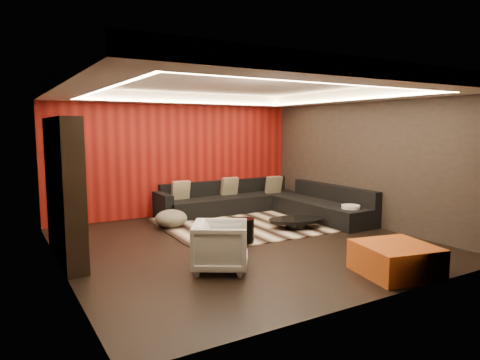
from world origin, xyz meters
TOP-DOWN VIEW (x-y plane):
  - floor at (0.00, 0.00)m, footprint 6.00×6.00m
  - ceiling at (0.00, 0.00)m, footprint 6.00×6.00m
  - wall_back at (0.00, 3.01)m, footprint 6.00×0.02m
  - wall_left at (-3.01, 0.00)m, footprint 0.02×6.00m
  - wall_right at (3.01, 0.00)m, footprint 0.02×6.00m
  - red_feature_wall at (0.00, 2.97)m, footprint 5.98×0.05m
  - soffit_back at (0.00, 2.70)m, footprint 6.00×0.60m
  - soffit_front at (0.00, -2.70)m, footprint 6.00×0.60m
  - soffit_left at (-2.70, 0.00)m, footprint 0.60×4.80m
  - soffit_right at (2.70, 0.00)m, footprint 0.60×4.80m
  - cove_back at (0.00, 2.36)m, footprint 4.80×0.08m
  - cove_front at (0.00, -2.36)m, footprint 4.80×0.08m
  - cove_left at (-2.36, 0.00)m, footprint 0.08×4.80m
  - cove_right at (2.36, 0.00)m, footprint 0.08×4.80m
  - tv_surround at (-2.85, 0.60)m, footprint 0.30×2.00m
  - tv_screen at (-2.69, 0.60)m, footprint 0.04×1.30m
  - tv_shelf at (-2.69, 0.60)m, footprint 0.04×1.60m
  - rug at (1.07, 1.21)m, footprint 4.08×3.11m
  - coffee_table at (1.48, 0.35)m, footprint 1.42×1.42m
  - drum_stool at (0.00, -0.04)m, footprint 0.39×0.39m
  - striped_pouf at (-0.68, 1.72)m, footprint 0.70×0.70m
  - white_side_table at (2.50, -0.13)m, footprint 0.48×0.48m
  - orange_ottoman at (1.00, -2.50)m, footprint 1.15×1.15m
  - armchair at (-1.02, -1.10)m, footprint 1.06×1.06m
  - sectional_sofa at (1.73, 1.86)m, footprint 3.65×3.50m
  - throw_pillows at (1.17, 2.58)m, footprint 2.80×0.53m

SIDE VIEW (x-z plane):
  - floor at x=0.00m, z-range -0.02..0.00m
  - rug at x=1.07m, z-range 0.00..0.02m
  - coffee_table at x=1.48m, z-range 0.02..0.22m
  - striped_pouf at x=-0.68m, z-range 0.02..0.38m
  - orange_ottoman at x=1.00m, z-range 0.00..0.43m
  - drum_stool at x=0.00m, z-range 0.02..0.45m
  - white_side_table at x=2.50m, z-range 0.00..0.47m
  - sectional_sofa at x=1.73m, z-range -0.11..0.64m
  - armchair at x=-1.02m, z-range 0.00..0.71m
  - throw_pillows at x=1.17m, z-range 0.40..0.84m
  - tv_shelf at x=-2.69m, z-range 0.68..0.72m
  - tv_surround at x=-2.85m, z-range 0.00..2.20m
  - wall_back at x=0.00m, z-range 0.00..2.80m
  - wall_left at x=-3.01m, z-range 0.00..2.80m
  - wall_right at x=3.01m, z-range 0.00..2.80m
  - red_feature_wall at x=0.00m, z-range 0.01..2.79m
  - tv_screen at x=-2.69m, z-range 1.05..1.85m
  - cove_back at x=0.00m, z-range 2.58..2.62m
  - cove_front at x=0.00m, z-range 2.58..2.62m
  - cove_left at x=-2.36m, z-range 2.58..2.62m
  - cove_right at x=2.36m, z-range 2.58..2.62m
  - soffit_back at x=0.00m, z-range 2.58..2.80m
  - soffit_front at x=0.00m, z-range 2.58..2.80m
  - soffit_left at x=-2.70m, z-range 2.58..2.80m
  - soffit_right at x=2.70m, z-range 2.58..2.80m
  - ceiling at x=0.00m, z-range 2.80..2.82m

